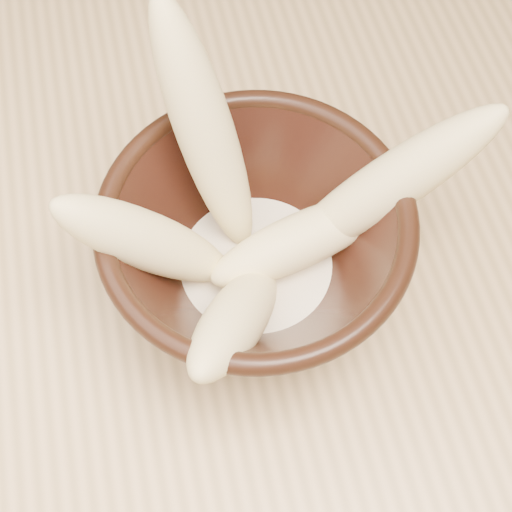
{
  "coord_description": "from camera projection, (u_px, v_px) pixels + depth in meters",
  "views": [
    {
      "loc": [
        -0.17,
        -0.21,
        1.19
      ],
      "look_at": [
        -0.12,
        -0.0,
        0.8
      ],
      "focal_mm": 50.0,
      "sensor_mm": 36.0,
      "label": 1
    }
  ],
  "objects": [
    {
      "name": "banana_front",
      "position": [
        236.0,
        320.0,
        0.4
      ],
      "size": [
        0.1,
        0.12,
        0.1
      ],
      "primitive_type": "ellipsoid",
      "rotation": [
        0.96,
        0.0,
        -0.6
      ],
      "color": "#F4E490",
      "rests_on": "bowl"
    },
    {
      "name": "bowl",
      "position": [
        256.0,
        249.0,
        0.44
      ],
      "size": [
        0.19,
        0.19,
        0.1
      ],
      "rotation": [
        0.0,
        0.0,
        -0.12
      ],
      "color": "black",
      "rests_on": "table"
    },
    {
      "name": "banana_upright",
      "position": [
        205.0,
        132.0,
        0.41
      ],
      "size": [
        0.07,
        0.11,
        0.17
      ],
      "primitive_type": "ellipsoid",
      "rotation": [
        0.48,
        0.0,
        3.49
      ],
      "color": "#F4E490",
      "rests_on": "bowl"
    },
    {
      "name": "milk_puddle",
      "position": [
        256.0,
        268.0,
        0.46
      ],
      "size": [
        0.1,
        0.1,
        0.01
      ],
      "primitive_type": "cylinder",
      "color": "beige",
      "rests_on": "bowl"
    },
    {
      "name": "banana_left",
      "position": [
        148.0,
        241.0,
        0.41
      ],
      "size": [
        0.12,
        0.05,
        0.12
      ],
      "primitive_type": "ellipsoid",
      "rotation": [
        0.75,
        0.0,
        -1.72
      ],
      "color": "#F4E490",
      "rests_on": "bowl"
    },
    {
      "name": "banana_right",
      "position": [
        387.0,
        186.0,
        0.42
      ],
      "size": [
        0.15,
        0.04,
        0.13
      ],
      "primitive_type": "ellipsoid",
      "rotation": [
        0.85,
        0.0,
        1.61
      ],
      "color": "#F4E490",
      "rests_on": "bowl"
    },
    {
      "name": "table",
      "position": [
        399.0,
        295.0,
        0.57
      ],
      "size": [
        1.2,
        0.8,
        0.75
      ],
      "color": "tan",
      "rests_on": "ground"
    },
    {
      "name": "banana_across",
      "position": [
        301.0,
        240.0,
        0.44
      ],
      "size": [
        0.13,
        0.06,
        0.04
      ],
      "primitive_type": "ellipsoid",
      "rotation": [
        1.5,
        0.0,
        1.78
      ],
      "color": "#F4E490",
      "rests_on": "bowl"
    }
  ]
}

